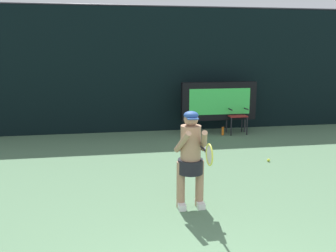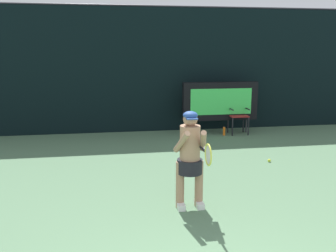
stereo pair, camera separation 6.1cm
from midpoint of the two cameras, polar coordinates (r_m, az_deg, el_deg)
backdrop_screen at (r=11.02m, az=-4.73°, el=8.46°), size 18.00×0.12×3.66m
scoreboard at (r=10.87m, az=8.16°, el=3.77°), size 2.20×0.21×1.50m
umpire_chair at (r=11.00m, az=10.79°, el=2.04°), size 0.52×0.44×1.08m
water_bottle at (r=10.78m, az=8.75°, el=-0.77°), size 0.07×0.07×0.27m
tennis_player at (r=5.70m, az=3.71°, el=-4.51°), size 0.52×0.59×1.52m
tennis_racket at (r=5.17m, az=6.46°, el=-4.35°), size 0.03×0.60×0.31m
tennis_ball_loose at (r=8.48m, az=15.46°, el=-5.11°), size 0.07×0.07×0.07m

